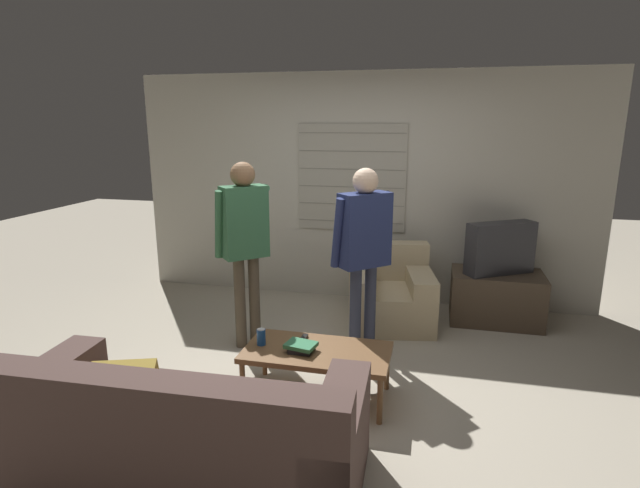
{
  "coord_description": "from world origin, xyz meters",
  "views": [
    {
      "loc": [
        0.85,
        -3.53,
        2.02
      ],
      "look_at": [
        -0.1,
        0.5,
        1.0
      ],
      "focal_mm": 28.0,
      "sensor_mm": 36.0,
      "label": 1
    }
  ],
  "objects": [
    {
      "name": "ground_plane",
      "position": [
        0.0,
        0.0,
        0.0
      ],
      "size": [
        16.0,
        16.0,
        0.0
      ],
      "primitive_type": "plane",
      "color": "#B2A893"
    },
    {
      "name": "wall_back",
      "position": [
        -0.0,
        2.03,
        1.28
      ],
      "size": [
        5.2,
        0.08,
        2.55
      ],
      "color": "#BCB7A8",
      "rests_on": "ground_plane"
    },
    {
      "name": "couch_blue",
      "position": [
        -0.48,
        -1.34,
        0.3
      ],
      "size": [
        2.07,
        1.02,
        0.84
      ],
      "rotation": [
        0.0,
        0.0,
        0.04
      ],
      "color": "#4C3833",
      "rests_on": "ground_plane"
    },
    {
      "name": "armchair_beige",
      "position": [
        0.43,
        1.35,
        0.3
      ],
      "size": [
        0.97,
        0.98,
        0.78
      ],
      "rotation": [
        0.0,
        0.0,
        3.33
      ],
      "color": "#C6B289",
      "rests_on": "ground_plane"
    },
    {
      "name": "coffee_table",
      "position": [
        0.05,
        -0.25,
        0.35
      ],
      "size": [
        1.07,
        0.55,
        0.39
      ],
      "color": "brown",
      "rests_on": "ground_plane"
    },
    {
      "name": "tv_stand",
      "position": [
        1.5,
        1.6,
        0.26
      ],
      "size": [
        0.9,
        0.56,
        0.52
      ],
      "color": "#4C3D2D",
      "rests_on": "ground_plane"
    },
    {
      "name": "tv",
      "position": [
        1.5,
        1.6,
        0.78
      ],
      "size": [
        0.71,
        0.54,
        0.52
      ],
      "rotation": [
        0.0,
        0.0,
        3.7
      ],
      "color": "#2D2D33",
      "rests_on": "tv_stand"
    },
    {
      "name": "person_left_standing",
      "position": [
        -0.79,
        0.5,
        1.07
      ],
      "size": [
        0.48,
        0.77,
        1.69
      ],
      "rotation": [
        0.0,
        0.0,
        0.75
      ],
      "color": "#4C4233",
      "rests_on": "ground_plane"
    },
    {
      "name": "person_right_standing",
      "position": [
        0.27,
        0.52,
        1.05
      ],
      "size": [
        0.51,
        0.82,
        1.65
      ],
      "rotation": [
        0.0,
        0.0,
        0.75
      ],
      "color": "#33384C",
      "rests_on": "ground_plane"
    },
    {
      "name": "book_stack",
      "position": [
        -0.06,
        -0.3,
        0.42
      ],
      "size": [
        0.24,
        0.2,
        0.06
      ],
      "color": "black",
      "rests_on": "coffee_table"
    },
    {
      "name": "soda_can",
      "position": [
        -0.38,
        -0.26,
        0.45
      ],
      "size": [
        0.07,
        0.07,
        0.13
      ],
      "color": "#194C9E",
      "rests_on": "coffee_table"
    },
    {
      "name": "spare_remote",
      "position": [
        -0.09,
        -0.1,
        0.4
      ],
      "size": [
        0.04,
        0.13,
        0.02
      ],
      "rotation": [
        0.0,
        0.0,
        -0.01
      ],
      "color": "black",
      "rests_on": "coffee_table"
    }
  ]
}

